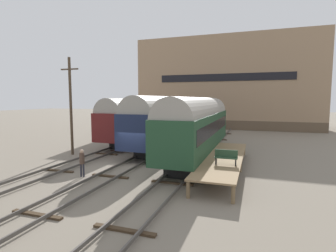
# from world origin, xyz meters

# --- Properties ---
(ground_plane) EXTENTS (200.00, 200.00, 0.00)m
(ground_plane) POSITION_xyz_m (0.00, 0.00, 0.00)
(ground_plane) COLOR slate
(track_left) EXTENTS (2.60, 60.00, 0.26)m
(track_left) POSITION_xyz_m (-4.23, 0.00, 0.14)
(track_left) COLOR #4C4742
(track_left) RESTS_ON ground
(track_middle) EXTENTS (2.60, 60.00, 0.26)m
(track_middle) POSITION_xyz_m (0.00, 0.00, 0.14)
(track_middle) COLOR #4C4742
(track_middle) RESTS_ON ground
(track_right) EXTENTS (2.60, 60.00, 0.26)m
(track_right) POSITION_xyz_m (4.23, 0.00, 0.14)
(track_right) COLOR #4C4742
(track_right) RESTS_ON ground
(train_car_green) EXTENTS (2.93, 15.66, 5.19)m
(train_car_green) POSITION_xyz_m (4.23, 4.23, 2.96)
(train_car_green) COLOR black
(train_car_green) RESTS_ON ground
(train_car_navy) EXTENTS (3.11, 18.14, 5.34)m
(train_car_navy) POSITION_xyz_m (0.00, 9.32, 3.03)
(train_car_navy) COLOR black
(train_car_navy) RESTS_ON ground
(train_car_maroon) EXTENTS (3.01, 18.73, 5.14)m
(train_car_maroon) POSITION_xyz_m (-4.23, 12.59, 2.92)
(train_car_maroon) COLOR black
(train_car_maroon) RESTS_ON ground
(station_platform) EXTENTS (2.54, 11.98, 1.00)m
(station_platform) POSITION_xyz_m (6.81, 0.92, 0.92)
(station_platform) COLOR #8C704C
(station_platform) RESTS_ON ground
(bench) EXTENTS (1.40, 0.40, 0.91)m
(bench) POSITION_xyz_m (7.17, -1.27, 1.49)
(bench) COLOR #2D4C33
(bench) RESTS_ON station_platform
(person_worker) EXTENTS (0.32, 0.32, 1.81)m
(person_worker) POSITION_xyz_m (-1.72, -3.56, 1.10)
(person_worker) COLOR #282833
(person_worker) RESTS_ON ground
(utility_pole) EXTENTS (1.80, 0.24, 8.73)m
(utility_pole) POSITION_xyz_m (-6.96, 2.02, 4.53)
(utility_pole) COLOR #473828
(utility_pole) RESTS_ON ground
(warehouse_building) EXTENTS (30.86, 11.62, 15.63)m
(warehouse_building) POSITION_xyz_m (3.65, 32.25, 7.81)
(warehouse_building) COLOR brown
(warehouse_building) RESTS_ON ground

